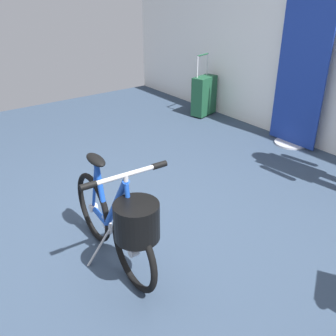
# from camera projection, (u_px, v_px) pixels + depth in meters

# --- Properties ---
(ground_plane) EXTENTS (7.52, 7.52, 0.00)m
(ground_plane) POSITION_uv_depth(u_px,v_px,m) (142.00, 244.00, 2.75)
(ground_plane) COLOR #2D3D51
(floor_banner_stand) EXTENTS (0.60, 0.36, 1.80)m
(floor_banner_stand) POSITION_uv_depth(u_px,v_px,m) (301.00, 74.00, 4.04)
(floor_banner_stand) COLOR #B7B7BC
(floor_banner_stand) RESTS_ON ground_plane
(folding_bike_foreground) EXTENTS (1.10, 0.53, 0.78)m
(folding_bike_foreground) POSITION_uv_depth(u_px,v_px,m) (120.00, 222.00, 2.34)
(folding_bike_foreground) COLOR black
(folding_bike_foreground) RESTS_ON ground_plane
(rolling_suitcase) EXTENTS (0.26, 0.39, 0.83)m
(rolling_suitcase) POSITION_uv_depth(u_px,v_px,m) (204.00, 95.00, 5.20)
(rolling_suitcase) COLOR #19472D
(rolling_suitcase) RESTS_ON ground_plane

